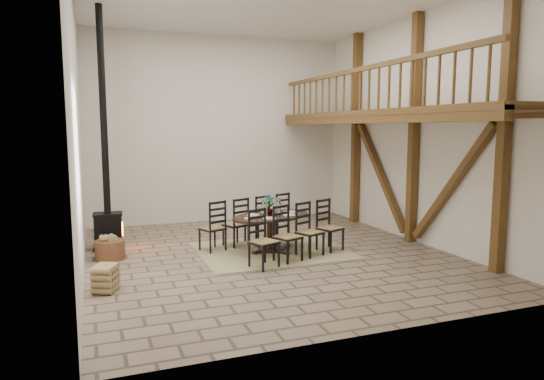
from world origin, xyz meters
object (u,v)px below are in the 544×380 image
object	(u,v)px
wood_stove	(107,196)
log_basket	(110,249)
dining_table	(271,233)
log_stack	(106,278)

from	to	relation	value
wood_stove	log_basket	size ratio (longest dim) A/B	8.79
wood_stove	log_basket	xyz separation A→B (m)	(-0.01, -0.85, -0.94)
dining_table	log_stack	xyz separation A→B (m)	(-3.30, -1.46, -0.17)
log_basket	dining_table	bearing A→B (deg)	-9.17
dining_table	log_stack	world-z (taller)	dining_table
log_stack	dining_table	bearing A→B (deg)	23.78
dining_table	log_basket	bearing A→B (deg)	149.13
log_stack	log_basket	bearing A→B (deg)	86.08
wood_stove	log_basket	distance (m)	1.27
wood_stove	log_basket	world-z (taller)	wood_stove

